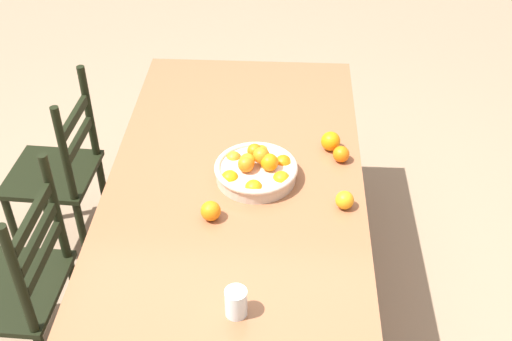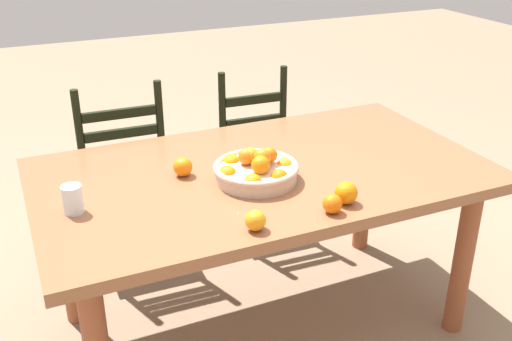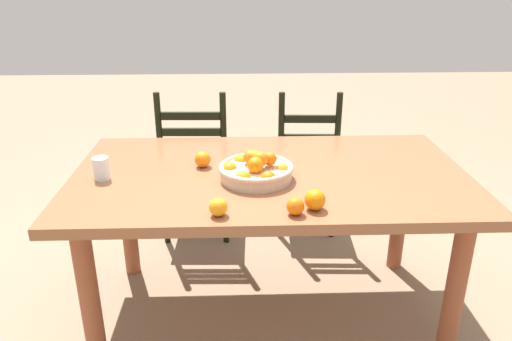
{
  "view_description": "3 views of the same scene",
  "coord_description": "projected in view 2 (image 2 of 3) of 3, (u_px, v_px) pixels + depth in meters",
  "views": [
    {
      "loc": [
        -2.02,
        -0.19,
        2.32
      ],
      "look_at": [
        -0.07,
        -0.08,
        0.79
      ],
      "focal_mm": 45.35,
      "sensor_mm": 36.0,
      "label": 1
    },
    {
      "loc": [
        -0.89,
        -1.92,
        1.73
      ],
      "look_at": [
        -0.07,
        -0.08,
        0.79
      ],
      "focal_mm": 41.84,
      "sensor_mm": 36.0,
      "label": 2
    },
    {
      "loc": [
        -0.13,
        -2.01,
        1.59
      ],
      "look_at": [
        -0.07,
        -0.08,
        0.79
      ],
      "focal_mm": 34.37,
      "sensor_mm": 36.0,
      "label": 3
    }
  ],
  "objects": [
    {
      "name": "chair_by_cabinet",
      "position": [
        121.0,
        174.0,
        2.98
      ],
      "size": [
        0.44,
        0.44,
        0.96
      ],
      "rotation": [
        0.0,
        0.0,
        3.11
      ],
      "color": "black",
      "rests_on": "ground"
    },
    {
      "name": "orange_loose_0",
      "position": [
        183.0,
        167.0,
        2.26
      ],
      "size": [
        0.07,
        0.07,
        0.07
      ],
      "primitive_type": "sphere",
      "color": "orange",
      "rests_on": "dining_table"
    },
    {
      "name": "chair_near_window",
      "position": [
        245.0,
        151.0,
        3.27
      ],
      "size": [
        0.41,
        0.41,
        0.94
      ],
      "rotation": [
        0.0,
        0.0,
        3.09
      ],
      "color": "black",
      "rests_on": "ground"
    },
    {
      "name": "orange_loose_3",
      "position": [
        255.0,
        220.0,
        1.9
      ],
      "size": [
        0.07,
        0.07,
        0.07
      ],
      "primitive_type": "sphere",
      "color": "orange",
      "rests_on": "dining_table"
    },
    {
      "name": "dining_table",
      "position": [
        263.0,
        191.0,
        2.37
      ],
      "size": [
        1.75,
        0.99,
        0.75
      ],
      "color": "#905939",
      "rests_on": "ground"
    },
    {
      "name": "ground_plane",
      "position": [
        262.0,
        322.0,
        2.65
      ],
      "size": [
        12.0,
        12.0,
        0.0
      ],
      "primitive_type": "plane",
      "color": "#8D745A"
    },
    {
      "name": "fruit_bowl",
      "position": [
        256.0,
        170.0,
        2.22
      ],
      "size": [
        0.32,
        0.32,
        0.13
      ],
      "color": "beige",
      "rests_on": "dining_table"
    },
    {
      "name": "orange_loose_1",
      "position": [
        346.0,
        193.0,
        2.06
      ],
      "size": [
        0.08,
        0.08,
        0.08
      ],
      "primitive_type": "sphere",
      "color": "orange",
      "rests_on": "dining_table"
    },
    {
      "name": "orange_loose_2",
      "position": [
        332.0,
        204.0,
        2.0
      ],
      "size": [
        0.07,
        0.07,
        0.07
      ],
      "primitive_type": "sphere",
      "color": "orange",
      "rests_on": "dining_table"
    },
    {
      "name": "drinking_glass",
      "position": [
        73.0,
        199.0,
        2.0
      ],
      "size": [
        0.07,
        0.07,
        0.1
      ],
      "primitive_type": "cylinder",
      "color": "silver",
      "rests_on": "dining_table"
    }
  ]
}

